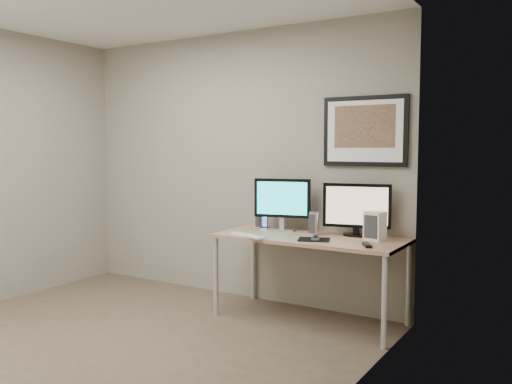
# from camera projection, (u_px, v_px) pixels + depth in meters

# --- Properties ---
(floor) EXTENTS (3.60, 3.60, 0.00)m
(floor) POSITION_uv_depth(u_px,v_px,m) (108.00, 347.00, 4.03)
(floor) COLOR brown
(floor) RESTS_ON ground
(room) EXTENTS (3.60, 3.60, 3.60)m
(room) POSITION_uv_depth(u_px,v_px,m) (146.00, 127.00, 4.27)
(room) COLOR white
(room) RESTS_ON ground
(desk) EXTENTS (1.60, 0.70, 0.73)m
(desk) POSITION_uv_depth(u_px,v_px,m) (310.00, 244.00, 4.60)
(desk) COLOR #986649
(desk) RESTS_ON floor
(framed_art) EXTENTS (0.75, 0.04, 0.60)m
(framed_art) POSITION_uv_depth(u_px,v_px,m) (365.00, 131.00, 4.62)
(framed_art) COLOR black
(framed_art) RESTS_ON room
(monitor_large) EXTENTS (0.51, 0.22, 0.47)m
(monitor_large) POSITION_uv_depth(u_px,v_px,m) (282.00, 202.00, 4.88)
(monitor_large) COLOR silver
(monitor_large) RESTS_ON desk
(monitor_tv) EXTENTS (0.57, 0.18, 0.45)m
(monitor_tv) POSITION_uv_depth(u_px,v_px,m) (357.00, 208.00, 4.57)
(monitor_tv) COLOR black
(monitor_tv) RESTS_ON desk
(speaker_left) EXTENTS (0.07, 0.07, 0.17)m
(speaker_left) POSITION_uv_depth(u_px,v_px,m) (260.00, 219.00, 5.05)
(speaker_left) COLOR silver
(speaker_left) RESTS_ON desk
(speaker_right) EXTENTS (0.08, 0.08, 0.20)m
(speaker_right) POSITION_uv_depth(u_px,v_px,m) (314.00, 223.00, 4.67)
(speaker_right) COLOR silver
(speaker_right) RESTS_ON desk
(phone_dock) EXTENTS (0.06, 0.06, 0.14)m
(phone_dock) POSITION_uv_depth(u_px,v_px,m) (265.00, 222.00, 4.94)
(phone_dock) COLOR black
(phone_dock) RESTS_ON desk
(keyboard) EXTENTS (0.42, 0.22, 0.01)m
(keyboard) POSITION_uv_depth(u_px,v_px,m) (247.00, 236.00, 4.59)
(keyboard) COLOR silver
(keyboard) RESTS_ON desk
(mousepad) EXTENTS (0.32, 0.30, 0.00)m
(mousepad) POSITION_uv_depth(u_px,v_px,m) (314.00, 240.00, 4.42)
(mousepad) COLOR black
(mousepad) RESTS_ON desk
(mouse) EXTENTS (0.09, 0.12, 0.04)m
(mouse) POSITION_uv_depth(u_px,v_px,m) (315.00, 237.00, 4.41)
(mouse) COLOR black
(mouse) RESTS_ON mousepad
(remote) EXTENTS (0.13, 0.18, 0.02)m
(remote) POSITION_uv_depth(u_px,v_px,m) (367.00, 245.00, 4.13)
(remote) COLOR black
(remote) RESTS_ON desk
(fan_unit) EXTENTS (0.18, 0.15, 0.24)m
(fan_unit) POSITION_uv_depth(u_px,v_px,m) (375.00, 226.00, 4.38)
(fan_unit) COLOR white
(fan_unit) RESTS_ON desk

